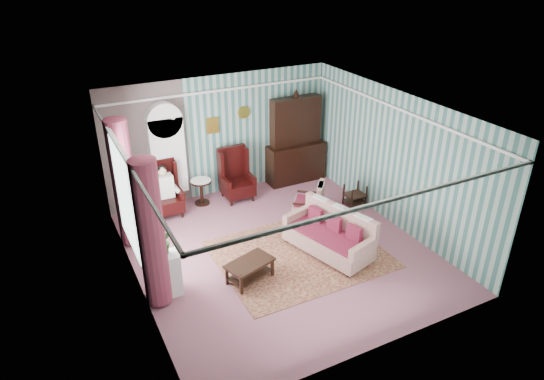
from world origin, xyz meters
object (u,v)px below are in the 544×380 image
seated_woman (165,191)px  dresser_hutch (296,138)px  nest_table (355,195)px  plant_stand (164,275)px  round_side_table (202,192)px  wingback_right (237,175)px  floral_armchair (308,200)px  coffee_table (250,271)px  bookcase (168,161)px  sofa (329,228)px  wingback_left (164,190)px

seated_woman → dresser_hutch: bearing=4.4°
nest_table → plant_stand: (-4.87, -1.20, 0.13)m
round_side_table → nest_table: bearing=-28.2°
wingback_right → floral_armchair: wingback_right is taller
coffee_table → bookcase: bearing=97.2°
seated_woman → round_side_table: 0.96m
bookcase → round_side_table: size_ratio=3.73×
wingback_right → plant_stand: bearing=-132.8°
wingback_right → sofa: bearing=-76.8°
wingback_right → round_side_table: bearing=170.0°
floral_armchair → coffee_table: size_ratio=1.02×
dresser_hutch → wingback_right: size_ratio=1.89×
coffee_table → floral_armchair: bearing=35.3°
wingback_left → nest_table: (4.07, -1.55, -0.35)m
sofa → coffee_table: sofa is taller
sofa → coffee_table: bearing=77.7°
nest_table → sofa: 2.16m
sofa → coffee_table: size_ratio=2.11×
bookcase → wingback_left: bookcase is taller
floral_armchair → nest_table: bearing=-50.4°
bookcase → floral_armchair: size_ratio=2.54×
nest_table → seated_woman: bearing=159.2°
nest_table → plant_stand: plant_stand is taller
bookcase → nest_table: size_ratio=4.15×
nest_table → round_side_table: bearing=151.8°
wingback_left → wingback_right: (1.75, 0.00, 0.00)m
bookcase → plant_stand: bookcase is taller
round_side_table → bookcase: bearing=159.7°
dresser_hutch → seated_woman: (-3.50, -0.27, -0.59)m
sofa → wingback_left: bearing=23.6°
wingback_left → nest_table: bearing=-20.8°
round_side_table → coffee_table: round_side_table is taller
wingback_left → floral_armchair: (2.78, -1.57, -0.18)m
dresser_hutch → nest_table: (0.57, -1.82, -0.91)m
floral_armchair → coffee_table: (-2.10, -1.48, -0.24)m
round_side_table → coffee_table: bearing=-93.8°
bookcase → plant_stand: 3.39m
dresser_hutch → seated_woman: size_ratio=2.00×
wingback_right → nest_table: wingback_right is taller
dresser_hutch → plant_stand: 5.31m
nest_table → plant_stand: 5.02m
bookcase → dresser_hutch: bearing=-2.1°
round_side_table → nest_table: size_ratio=1.11×
seated_woman → wingback_right: bearing=0.0°
coffee_table → wingback_left: bearing=102.7°
dresser_hutch → wingback_right: 1.86m
bookcase → nest_table: 4.37m
plant_stand → floral_armchair: (3.58, 1.18, 0.04)m
seated_woman → coffee_table: seated_woman is taller
dresser_hutch → sofa: (-1.06, -3.20, -0.62)m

